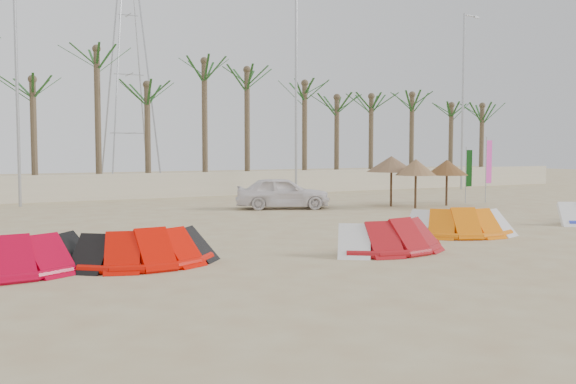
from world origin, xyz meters
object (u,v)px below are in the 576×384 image
kite_red_left (5,253)px  kite_orange (453,221)px  kite_red_right (386,234)px  parasol_right (447,167)px  parasol_left (416,167)px  car (283,193)px  parasol_mid (391,164)px  kite_red_mid (144,246)px

kite_red_left → kite_orange: size_ratio=1.02×
kite_red_right → kite_orange: (3.47, 1.34, -0.00)m
kite_red_right → parasol_right: parasol_right is taller
kite_red_left → parasol_left: (16.79, 7.32, 1.35)m
kite_orange → car: (-0.55, 9.88, 0.27)m
kite_orange → parasol_right: 10.24m
kite_red_left → parasol_mid: 18.63m
parasol_left → car: parasol_left is taller
kite_orange → parasol_left: bearing=58.0°
kite_red_left → kite_red_right: size_ratio=1.04×
kite_red_left → parasol_mid: parasol_mid is taller
parasol_mid → car: 5.08m
kite_red_left → parasol_right: 20.48m
kite_red_left → kite_orange: same height
kite_red_mid → parasol_left: parasol_left is taller
kite_orange → car: car is taller
kite_red_left → parasol_left: size_ratio=1.73×
parasol_mid → kite_orange: bearing=-116.2°
car → parasol_left: bearing=-94.8°
parasol_right → kite_orange: bearing=-131.0°
kite_orange → parasol_left: parasol_left is taller
parasol_mid → parasol_left: bearing=-75.6°
kite_red_mid → parasol_mid: bearing=33.1°
kite_red_mid → kite_orange: 9.44m
kite_red_left → kite_red_right: (8.79, -1.27, -0.00)m
kite_red_mid → kite_orange: same height
parasol_right → car: 7.61m
kite_orange → parasol_mid: parasol_mid is taller
kite_red_mid → kite_orange: (9.44, 0.38, 0.00)m
parasol_right → kite_red_mid: bearing=-153.4°
kite_red_left → car: 15.37m
kite_red_mid → kite_red_right: 6.04m
parasol_mid → parasol_right: size_ratio=1.08×
parasol_left → parasol_mid: size_ratio=0.95×
kite_red_mid → car: car is taller
kite_red_mid → kite_orange: size_ratio=0.91×
parasol_left → kite_red_right: bearing=-133.0°
kite_red_left → kite_red_mid: same height
kite_red_left → car: size_ratio=0.92×
parasol_left → parasol_mid: (-0.33, 1.28, 0.11)m
parasol_mid → car: bearing=164.2°
kite_orange → parasol_mid: bearing=63.8°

